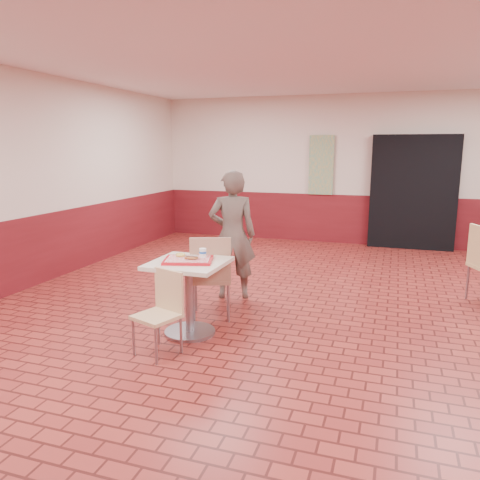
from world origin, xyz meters
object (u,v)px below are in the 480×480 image
(chair_main_back, at_px, (211,273))
(customer, at_px, (232,235))
(serving_tray, at_px, (188,260))
(paper_cup, at_px, (203,253))
(long_john_donut, at_px, (192,257))
(chair_main_front, at_px, (162,308))
(main_table, at_px, (189,285))
(ring_donut, at_px, (180,255))

(chair_main_back, height_order, customer, customer)
(chair_main_back, distance_m, serving_tray, 0.54)
(serving_tray, bearing_deg, paper_cup, 40.44)
(chair_main_back, bearing_deg, long_john_donut, 68.33)
(customer, relative_size, serving_tray, 3.38)
(chair_main_back, relative_size, paper_cup, 10.42)
(chair_main_front, distance_m, chair_main_back, 0.99)
(chair_main_back, relative_size, serving_tray, 1.99)
(main_table, distance_m, long_john_donut, 0.32)
(chair_main_front, xyz_separation_m, customer, (0.08, 1.82, 0.39))
(chair_main_front, relative_size, long_john_donut, 5.19)
(chair_main_front, distance_m, paper_cup, 0.76)
(serving_tray, relative_size, paper_cup, 5.25)
(chair_main_front, bearing_deg, long_john_donut, 97.53)
(serving_tray, xyz_separation_m, paper_cup, (0.12, 0.10, 0.06))
(chair_main_front, bearing_deg, main_table, 103.55)
(main_table, height_order, long_john_donut, long_john_donut)
(ring_donut, bearing_deg, long_john_donut, -27.29)
(long_john_donut, height_order, paper_cup, paper_cup)
(long_john_donut, bearing_deg, chair_main_front, -102.06)
(main_table, distance_m, ring_donut, 0.33)
(long_john_donut, bearing_deg, paper_cup, 60.98)
(chair_main_front, xyz_separation_m, ring_donut, (-0.07, 0.57, 0.39))
(serving_tray, bearing_deg, chair_main_front, -96.04)
(chair_main_front, height_order, ring_donut, ring_donut)
(serving_tray, height_order, ring_donut, ring_donut)
(chair_main_front, bearing_deg, serving_tray, 103.55)
(chair_main_back, xyz_separation_m, long_john_donut, (-0.01, -0.50, 0.29))
(paper_cup, bearing_deg, main_table, -139.56)
(customer, relative_size, ring_donut, 16.15)
(chair_main_front, relative_size, serving_tray, 1.62)
(long_john_donut, relative_size, paper_cup, 1.64)
(paper_cup, bearing_deg, long_john_donut, -119.02)
(chair_main_back, distance_m, long_john_donut, 0.58)
(customer, relative_size, paper_cup, 17.75)
(main_table, height_order, chair_main_front, chair_main_front)
(main_table, xyz_separation_m, customer, (0.02, 1.32, 0.31))
(customer, distance_m, serving_tray, 1.32)
(main_table, height_order, paper_cup, paper_cup)
(customer, height_order, serving_tray, customer)
(ring_donut, bearing_deg, serving_tray, -27.06)
(main_table, relative_size, customer, 0.47)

